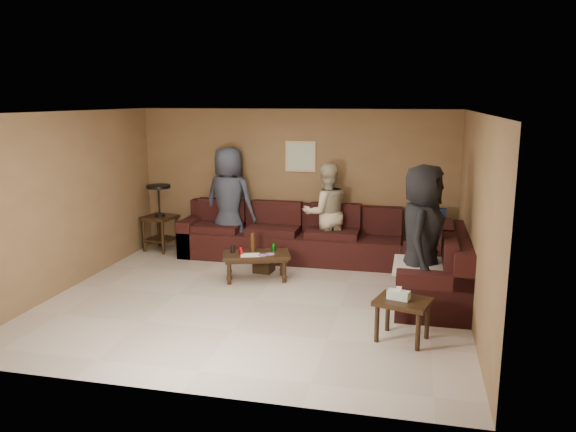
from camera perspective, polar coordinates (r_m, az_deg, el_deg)
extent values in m
plane|color=beige|center=(7.67, -3.26, -8.53)|extent=(5.50, 5.50, 0.00)
cube|color=silver|center=(7.19, -3.49, 10.09)|extent=(5.50, 5.00, 0.10)
cube|color=brown|center=(9.72, 0.71, 3.46)|extent=(5.50, 0.10, 2.50)
cube|color=brown|center=(5.04, -11.28, -4.72)|extent=(5.50, 0.10, 2.50)
cube|color=brown|center=(8.50, -21.49, 1.42)|extent=(0.10, 5.00, 2.50)
cube|color=brown|center=(7.09, 18.51, -0.31)|extent=(0.10, 5.00, 2.50)
cube|color=black|center=(9.50, 0.13, -3.06)|extent=(3.70, 0.90, 0.45)
cube|color=black|center=(9.71, 0.55, 0.00)|extent=(3.70, 0.24, 0.45)
cube|color=black|center=(9.98, -9.61, -1.95)|extent=(0.24, 0.90, 0.63)
cube|color=black|center=(7.90, 14.35, -6.55)|extent=(0.90, 2.00, 0.45)
cube|color=black|center=(7.79, 16.94, -3.50)|extent=(0.24, 2.00, 0.45)
cube|color=black|center=(7.04, 14.55, -8.08)|extent=(0.90, 0.24, 0.63)
cube|color=#111B37|center=(9.16, 14.31, -0.61)|extent=(0.45, 0.14, 0.45)
cube|color=beige|center=(7.36, 14.57, -5.02)|extent=(1.00, 0.85, 0.04)
cube|color=black|center=(8.39, -3.26, -3.96)|extent=(1.09, 0.78, 0.05)
cube|color=black|center=(8.40, -3.25, -4.31)|extent=(1.00, 0.69, 0.04)
cylinder|color=black|center=(8.27, -6.01, -5.73)|extent=(0.06, 0.06, 0.36)
cylinder|color=black|center=(8.30, -0.38, -5.60)|extent=(0.06, 0.06, 0.36)
cylinder|color=black|center=(8.61, -5.99, -5.01)|extent=(0.06, 0.06, 0.36)
cylinder|color=black|center=(8.64, -0.60, -4.89)|extent=(0.06, 0.06, 0.36)
cylinder|color=red|center=(8.31, -4.80, -3.50)|extent=(0.07, 0.07, 0.12)
cylinder|color=#167E1A|center=(8.46, -1.46, -3.18)|extent=(0.07, 0.07, 0.12)
cylinder|color=#3B220D|center=(8.44, -3.61, -2.68)|extent=(0.07, 0.07, 0.28)
cylinder|color=black|center=(8.43, -5.61, -3.34)|extent=(0.08, 0.08, 0.11)
cube|color=white|center=(8.27, -3.85, -3.98)|extent=(0.34, 0.30, 0.00)
cylinder|color=#E3509C|center=(8.25, -2.60, -4.00)|extent=(0.14, 0.14, 0.01)
cylinder|color=#E3509C|center=(8.30, -1.87, -3.90)|extent=(0.14, 0.14, 0.01)
cube|color=black|center=(10.22, -12.88, -0.13)|extent=(0.62, 0.62, 0.05)
cube|color=black|center=(10.31, -12.78, -2.27)|extent=(0.54, 0.54, 0.03)
cylinder|color=black|center=(10.26, -14.43, -1.88)|extent=(0.05, 0.05, 0.60)
cylinder|color=black|center=(10.00, -12.60, -2.14)|extent=(0.05, 0.05, 0.60)
cylinder|color=black|center=(10.57, -13.00, -1.41)|extent=(0.05, 0.05, 0.60)
cylinder|color=black|center=(10.32, -11.20, -1.65)|extent=(0.05, 0.05, 0.60)
cylinder|color=black|center=(10.21, -12.89, 0.09)|extent=(0.19, 0.19, 0.03)
cylinder|color=black|center=(10.16, -12.96, 1.55)|extent=(0.03, 0.03, 0.50)
cylinder|color=black|center=(10.12, -13.03, 2.93)|extent=(0.41, 0.41, 0.05)
cube|color=black|center=(6.43, 11.61, -8.54)|extent=(0.69, 0.62, 0.05)
cylinder|color=black|center=(6.42, 9.02, -10.64)|extent=(0.05, 0.05, 0.46)
cylinder|color=black|center=(6.29, 13.08, -11.30)|extent=(0.05, 0.05, 0.46)
cylinder|color=black|center=(6.74, 10.09, -9.58)|extent=(0.05, 0.05, 0.46)
cylinder|color=black|center=(6.61, 13.96, -10.17)|extent=(0.05, 0.05, 0.46)
cube|color=white|center=(6.40, 11.16, -7.87)|extent=(0.26, 0.18, 0.10)
cube|color=white|center=(6.38, 11.19, -7.28)|extent=(0.06, 0.04, 0.05)
cube|color=black|center=(8.82, -2.46, -4.64)|extent=(0.31, 0.31, 0.33)
cube|color=tan|center=(9.63, 1.28, 6.07)|extent=(0.52, 0.03, 0.52)
cube|color=beige|center=(9.61, 1.26, 6.06)|extent=(0.44, 0.01, 0.44)
imported|color=#2F3441|center=(9.64, -5.99, 1.45)|extent=(1.02, 0.77, 1.88)
imported|color=#BFAF8D|center=(9.25, 3.88, 0.31)|extent=(0.99, 0.90, 1.65)
imported|color=black|center=(7.35, 13.44, -2.13)|extent=(0.73, 1.00, 1.87)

